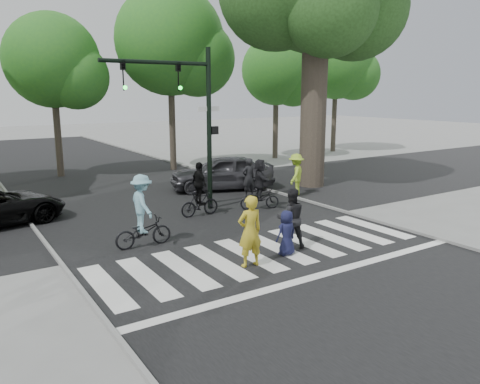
# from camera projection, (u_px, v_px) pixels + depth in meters

# --- Properties ---
(ground) EXTENTS (120.00, 120.00, 0.00)m
(ground) POSITION_uv_depth(u_px,v_px,m) (286.00, 262.00, 12.36)
(ground) COLOR gray
(ground) RESTS_ON ground
(road_stem) EXTENTS (10.00, 70.00, 0.01)m
(road_stem) POSITION_uv_depth(u_px,v_px,m) (197.00, 220.00, 16.46)
(road_stem) COLOR black
(road_stem) RESTS_ON ground
(road_cross) EXTENTS (70.00, 10.00, 0.01)m
(road_cross) POSITION_uv_depth(u_px,v_px,m) (163.00, 203.00, 18.92)
(road_cross) COLOR black
(road_cross) RESTS_ON ground
(curb_left) EXTENTS (0.10, 70.00, 0.10)m
(curb_left) POSITION_uv_depth(u_px,v_px,m) (45.00, 243.00, 13.76)
(curb_left) COLOR gray
(curb_left) RESTS_ON ground
(curb_right) EXTENTS (0.10, 70.00, 0.10)m
(curb_right) POSITION_uv_depth(u_px,v_px,m) (307.00, 201.00, 19.14)
(curb_right) COLOR gray
(curb_right) RESTS_ON ground
(crosswalk) EXTENTS (10.00, 3.85, 0.01)m
(crosswalk) POSITION_uv_depth(u_px,v_px,m) (271.00, 255.00, 12.90)
(crosswalk) COLOR silver
(crosswalk) RESTS_ON ground
(traffic_signal) EXTENTS (4.45, 0.29, 6.00)m
(traffic_signal) POSITION_uv_depth(u_px,v_px,m) (188.00, 106.00, 16.82)
(traffic_signal) COLOR black
(traffic_signal) RESTS_ON ground
(bg_tree_2) EXTENTS (5.04, 4.80, 8.40)m
(bg_tree_2) POSITION_uv_depth(u_px,v_px,m) (58.00, 65.00, 23.86)
(bg_tree_2) COLOR brown
(bg_tree_2) RESTS_ON ground
(bg_tree_3) EXTENTS (6.30, 6.00, 10.20)m
(bg_tree_3) POSITION_uv_depth(u_px,v_px,m) (177.00, 45.00, 25.74)
(bg_tree_3) COLOR brown
(bg_tree_3) RESTS_ON ground
(bg_tree_4) EXTENTS (4.83, 4.60, 8.15)m
(bg_tree_4) POSITION_uv_depth(u_px,v_px,m) (281.00, 73.00, 30.93)
(bg_tree_4) COLOR brown
(bg_tree_4) RESTS_ON ground
(bg_tree_5) EXTENTS (5.67, 5.40, 9.30)m
(bg_tree_5) POSITION_uv_depth(u_px,v_px,m) (341.00, 65.00, 34.47)
(bg_tree_5) COLOR brown
(bg_tree_5) RESTS_ON ground
(pedestrian_woman) EXTENTS (0.71, 0.49, 1.87)m
(pedestrian_woman) POSITION_uv_depth(u_px,v_px,m) (250.00, 231.00, 11.87)
(pedestrian_woman) COLOR gold
(pedestrian_woman) RESTS_ON ground
(pedestrian_child) EXTENTS (0.63, 0.42, 1.26)m
(pedestrian_child) POSITION_uv_depth(u_px,v_px,m) (287.00, 233.00, 12.77)
(pedestrian_child) COLOR #171A3D
(pedestrian_child) RESTS_ON ground
(pedestrian_adult) EXTENTS (1.04, 0.95, 1.75)m
(pedestrian_adult) POSITION_uv_depth(u_px,v_px,m) (291.00, 218.00, 13.35)
(pedestrian_adult) COLOR black
(pedestrian_adult) RESTS_ON ground
(cyclist_left) EXTENTS (1.68, 1.09, 2.13)m
(cyclist_left) POSITION_uv_depth(u_px,v_px,m) (143.00, 216.00, 13.40)
(cyclist_left) COLOR black
(cyclist_left) RESTS_ON ground
(cyclist_mid) EXTENTS (1.52, 0.92, 1.97)m
(cyclist_mid) POSITION_uv_depth(u_px,v_px,m) (200.00, 194.00, 16.82)
(cyclist_mid) COLOR black
(cyclist_mid) RESTS_ON ground
(cyclist_right) EXTENTS (1.62, 1.49, 1.94)m
(cyclist_right) POSITION_uv_depth(u_px,v_px,m) (260.00, 187.00, 17.81)
(cyclist_right) COLOR black
(cyclist_right) RESTS_ON ground
(car_grey) EXTENTS (5.08, 3.37, 1.61)m
(car_grey) POSITION_uv_depth(u_px,v_px,m) (222.00, 172.00, 21.43)
(car_grey) COLOR #38373C
(car_grey) RESTS_ON ground
(bystander_hivis) EXTENTS (1.35, 1.24, 1.83)m
(bystander_hivis) POSITION_uv_depth(u_px,v_px,m) (296.00, 175.00, 20.23)
(bystander_hivis) COLOR #A8D331
(bystander_hivis) RESTS_ON ground
(bystander_dark) EXTENTS (0.61, 0.41, 1.68)m
(bystander_dark) POSITION_uv_depth(u_px,v_px,m) (249.00, 178.00, 19.93)
(bystander_dark) COLOR black
(bystander_dark) RESTS_ON ground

